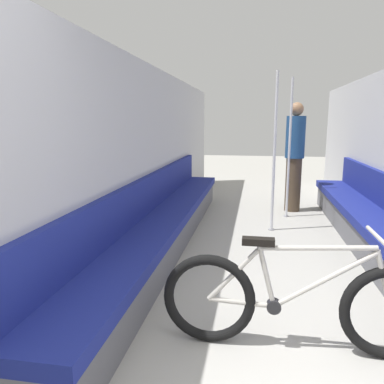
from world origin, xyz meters
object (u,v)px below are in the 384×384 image
(bench_seat_row_right, at_px, (383,235))
(bicycle, at_px, (296,303))
(bench_seat_row_left, at_px, (164,225))
(grab_pole_far, at_px, (289,151))
(passenger_standing, at_px, (294,156))
(grab_pole_near, at_px, (274,155))

(bench_seat_row_right, relative_size, bicycle, 3.17)
(bench_seat_row_left, xyz_separation_m, bicycle, (1.29, -1.76, 0.05))
(grab_pole_far, bearing_deg, passenger_standing, 74.07)
(bicycle, relative_size, passenger_standing, 0.99)
(bench_seat_row_left, bearing_deg, grab_pole_far, 48.94)
(grab_pole_far, bearing_deg, bicycle, -93.36)
(bench_seat_row_right, bearing_deg, passenger_standing, 108.79)
(bicycle, distance_m, grab_pole_near, 2.79)
(bench_seat_row_right, height_order, bicycle, bench_seat_row_right)
(grab_pole_far, distance_m, passenger_standing, 0.45)
(bicycle, bearing_deg, grab_pole_far, 76.22)
(bench_seat_row_left, distance_m, bench_seat_row_right, 2.34)
(bench_seat_row_left, distance_m, grab_pole_near, 1.72)
(bench_seat_row_left, height_order, grab_pole_far, grab_pole_far)
(bench_seat_row_right, height_order, grab_pole_near, grab_pole_near)
(bench_seat_row_left, bearing_deg, bicycle, -53.84)
(bench_seat_row_left, height_order, passenger_standing, passenger_standing)
(bench_seat_row_left, height_order, grab_pole_near, grab_pole_near)
(bicycle, height_order, passenger_standing, passenger_standing)
(passenger_standing, bearing_deg, grab_pole_far, 10.51)
(grab_pole_far, bearing_deg, bench_seat_row_right, -63.73)
(bench_seat_row_right, xyz_separation_m, bicycle, (-1.05, -1.76, 0.05))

